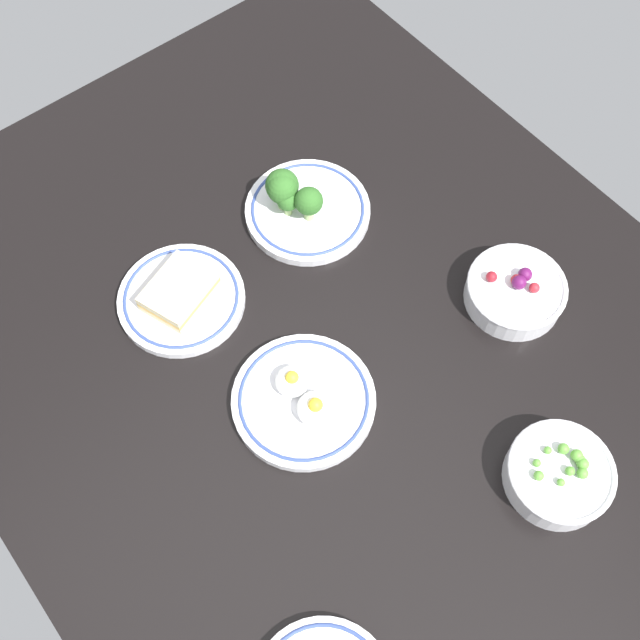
{
  "coord_description": "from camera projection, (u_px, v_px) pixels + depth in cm",
  "views": [
    {
      "loc": [
        40.35,
        -32.44,
        103.03
      ],
      "look_at": [
        0.0,
        0.0,
        6.0
      ],
      "focal_mm": 43.4,
      "sensor_mm": 36.0,
      "label": 1
    }
  ],
  "objects": [
    {
      "name": "bowl_peas",
      "position": [
        559.0,
        474.0,
        0.99
      ],
      "size": [
        13.85,
        13.85,
        5.51
      ],
      "color": "silver",
      "rests_on": "dining_table"
    },
    {
      "name": "plate_broccoli",
      "position": [
        301.0,
        204.0,
        1.19
      ],
      "size": [
        19.51,
        19.51,
        8.27
      ],
      "color": "silver",
      "rests_on": "dining_table"
    },
    {
      "name": "dining_table",
      "position": [
        320.0,
        333.0,
        1.14
      ],
      "size": [
        124.77,
        100.69,
        4.0
      ],
      "primitive_type": "cube",
      "color": "black",
      "rests_on": "ground"
    },
    {
      "name": "plate_eggs",
      "position": [
        304.0,
        400.0,
        1.05
      ],
      "size": [
        19.77,
        19.77,
        5.1
      ],
      "color": "silver",
      "rests_on": "dining_table"
    },
    {
      "name": "plate_sandwich",
      "position": [
        181.0,
        297.0,
        1.12
      ],
      "size": [
        18.64,
        18.64,
        4.52
      ],
      "color": "silver",
      "rests_on": "dining_table"
    },
    {
      "name": "bowl_berries",
      "position": [
        515.0,
        291.0,
        1.12
      ],
      "size": [
        14.5,
        14.5,
        5.82
      ],
      "color": "silver",
      "rests_on": "dining_table"
    }
  ]
}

